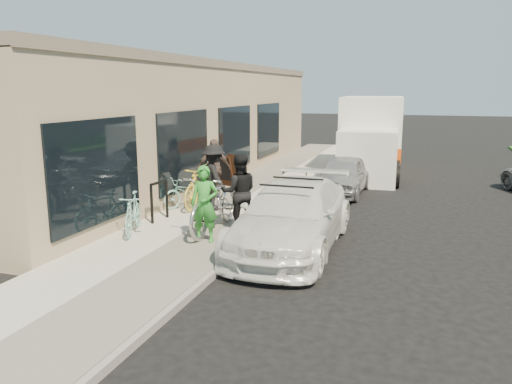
# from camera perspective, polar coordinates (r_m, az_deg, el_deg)

# --- Properties ---
(ground) EXTENTS (120.00, 120.00, 0.00)m
(ground) POSITION_cam_1_polar(r_m,az_deg,el_deg) (9.74, -0.16, -8.13)
(ground) COLOR black
(ground) RESTS_ON ground
(sidewalk) EXTENTS (3.00, 34.00, 0.15)m
(sidewalk) POSITION_cam_1_polar(r_m,az_deg,el_deg) (13.09, -4.18, -2.62)
(sidewalk) COLOR #B6B2A4
(sidewalk) RESTS_ON ground
(curb) EXTENTS (0.12, 34.00, 0.13)m
(curb) POSITION_cam_1_polar(r_m,az_deg,el_deg) (12.58, 2.35, -3.23)
(curb) COLOR gray
(curb) RESTS_ON ground
(storefront) EXTENTS (3.60, 20.00, 4.22)m
(storefront) POSITION_cam_1_polar(r_m,az_deg,el_deg) (18.61, -7.52, 7.96)
(storefront) COLOR tan
(storefront) RESTS_ON ground
(bike_rack) EXTENTS (0.13, 0.69, 0.97)m
(bike_rack) POSITION_cam_1_polar(r_m,az_deg,el_deg) (12.31, -11.00, -0.55)
(bike_rack) COLOR black
(bike_rack) RESTS_ON sidewalk
(sandwich_board) EXTENTS (0.80, 0.80, 1.01)m
(sandwich_board) POSITION_cam_1_polar(r_m,az_deg,el_deg) (16.54, -3.17, 2.50)
(sandwich_board) COLOR black
(sandwich_board) RESTS_ON sidewalk
(sedan_white) EXTENTS (1.99, 4.83, 1.44)m
(sedan_white) POSITION_cam_1_polar(r_m,az_deg,el_deg) (10.48, 4.20, -2.73)
(sedan_white) COLOR white
(sedan_white) RESTS_ON ground
(sedan_silver) EXTENTS (1.53, 3.58, 1.21)m
(sedan_silver) POSITION_cam_1_polar(r_m,az_deg,el_deg) (16.22, 9.88, 1.93)
(sedan_silver) COLOR #9E9EA3
(sedan_silver) RESTS_ON ground
(moving_truck) EXTENTS (2.66, 6.23, 3.00)m
(moving_truck) POSITION_cam_1_polar(r_m,az_deg,el_deg) (20.34, 12.98, 5.83)
(moving_truck) COLOR white
(moving_truck) RESTS_ON ground
(tandem_bike) EXTENTS (0.90, 2.49, 1.30)m
(tandem_bike) POSITION_cam_1_polar(r_m,az_deg,el_deg) (11.23, -4.74, -1.21)
(tandem_bike) COLOR #ACACAE
(tandem_bike) RESTS_ON sidewalk
(woman_rider) EXTENTS (0.64, 0.47, 1.61)m
(woman_rider) POSITION_cam_1_polar(r_m,az_deg,el_deg) (10.44, -5.92, -1.36)
(woman_rider) COLOR #2D882E
(woman_rider) RESTS_ON sidewalk
(man_standing) EXTENTS (1.04, 0.95, 1.74)m
(man_standing) POSITION_cam_1_polar(r_m,az_deg,el_deg) (11.28, -1.94, 0.02)
(man_standing) COLOR black
(man_standing) RESTS_ON sidewalk
(cruiser_bike_a) EXTENTS (0.92, 1.56, 0.90)m
(cruiser_bike_a) POSITION_cam_1_polar(r_m,az_deg,el_deg) (11.40, -13.89, -2.36)
(cruiser_bike_a) COLOR #86C8BE
(cruiser_bike_a) RESTS_ON sidewalk
(cruiser_bike_b) EXTENTS (1.18, 1.67, 0.83)m
(cruiser_bike_b) POSITION_cam_1_polar(r_m,az_deg,el_deg) (13.70, -7.76, 0.06)
(cruiser_bike_b) COLOR #86C8BE
(cruiser_bike_b) RESTS_ON sidewalk
(cruiser_bike_c) EXTENTS (0.59, 1.91, 1.14)m
(cruiser_bike_c) POSITION_cam_1_polar(r_m,az_deg,el_deg) (13.55, -6.29, 0.63)
(cruiser_bike_c) COLOR gold
(cruiser_bike_c) RESTS_ON sidewalk
(bystander_a) EXTENTS (1.27, 1.23, 1.74)m
(bystander_a) POSITION_cam_1_polar(r_m,az_deg,el_deg) (13.20, -4.82, 1.68)
(bystander_a) COLOR black
(bystander_a) RESTS_ON sidewalk
(bystander_b) EXTENTS (1.06, 0.99, 1.75)m
(bystander_b) POSITION_cam_1_polar(r_m,az_deg,el_deg) (14.55, -4.86, 2.64)
(bystander_b) COLOR brown
(bystander_b) RESTS_ON sidewalk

